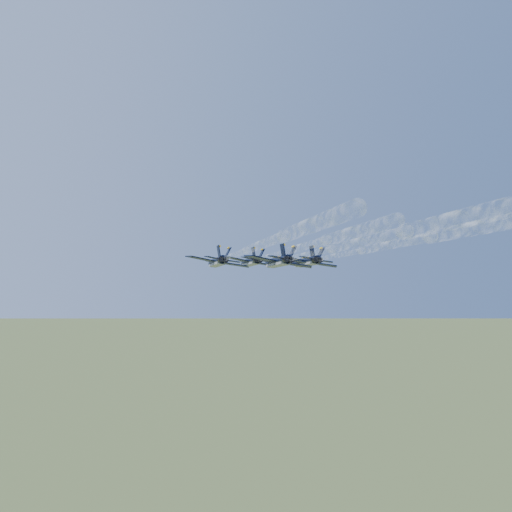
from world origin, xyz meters
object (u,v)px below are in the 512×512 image
jet_left (217,262)px  jet_right (306,262)px  jet_slot (277,262)px  jet_lead (250,262)px

jet_left → jet_right: bearing=-3.7°
jet_slot → jet_lead: bearing=90.1°
jet_left → jet_slot: size_ratio=1.00×
jet_slot → jet_left: bearing=129.5°
jet_right → jet_lead: bearing=124.7°
jet_left → jet_right: (14.82, -6.38, 0.00)m
jet_lead → jet_right: 13.75m
jet_lead → jet_left: size_ratio=1.00×
jet_lead → jet_slot: 20.40m
jet_left → jet_slot: (4.46, -12.33, 0.00)m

